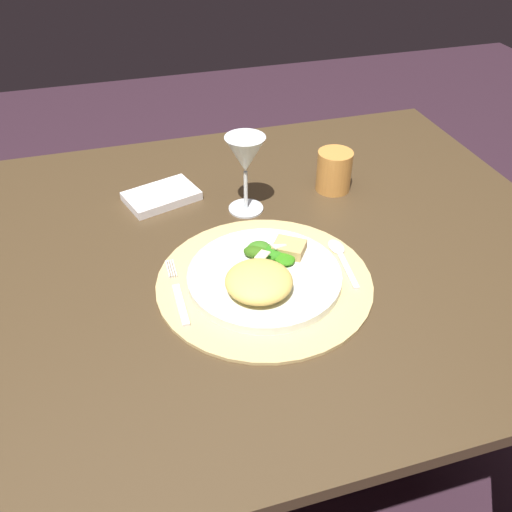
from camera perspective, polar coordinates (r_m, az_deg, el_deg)
ground_plane at (r=1.54m, az=-2.69°, el=-21.52°), size 6.00×6.00×0.00m
dining_table at (r=1.10m, az=-3.54°, el=-6.34°), size 1.33×0.96×0.73m
placemat at (r=0.92m, az=0.88°, el=-2.68°), size 0.36×0.36×0.01m
dinner_plate at (r=0.91m, az=0.89°, el=-2.16°), size 0.26×0.26×0.02m
pasta_serving at (r=0.86m, az=0.30°, el=-2.66°), size 0.15×0.15×0.04m
salad_greens at (r=0.93m, az=1.28°, el=0.45°), size 0.09×0.08×0.03m
bread_piece at (r=0.94m, az=3.51°, el=0.85°), size 0.07×0.07×0.02m
fork at (r=0.89m, az=-8.17°, el=-3.99°), size 0.01×0.16×0.00m
spoon at (r=0.98m, az=8.79°, el=0.18°), size 0.03×0.14×0.01m
napkin at (r=1.14m, az=-9.88°, el=6.21°), size 0.16×0.13×0.02m
wine_glass at (r=1.04m, az=-1.13°, el=10.28°), size 0.08×0.08×0.16m
amber_tumbler at (r=1.16m, az=8.18°, el=8.82°), size 0.07×0.07×0.09m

